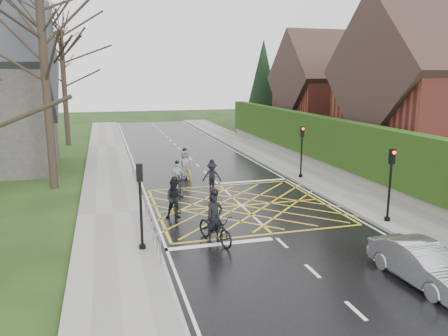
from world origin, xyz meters
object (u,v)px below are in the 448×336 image
cyclist_rear (215,225)px  cyclist_lead (185,168)px  cyclist_back (175,203)px  cyclist_mid (212,180)px  car (423,264)px  cyclist_front (178,179)px

cyclist_rear → cyclist_lead: size_ratio=1.11×
cyclist_back → cyclist_mid: cyclist_back is taller
cyclist_mid → car: 12.57m
cyclist_back → cyclist_mid: 4.87m
car → cyclist_lead: bearing=102.9°
cyclist_rear → cyclist_mid: size_ratio=1.20×
car → cyclist_mid: bearing=103.2°
cyclist_rear → cyclist_back: cyclist_rear is taller
cyclist_back → cyclist_lead: cyclist_lead is taller
cyclist_front → car: 13.94m
cyclist_front → cyclist_lead: (0.87, 2.42, 0.06)m
cyclist_mid → cyclist_front: (-1.75, 0.84, -0.04)m
cyclist_back → car: cyclist_back is taller
cyclist_back → cyclist_front: bearing=86.5°
cyclist_lead → car: 15.95m
cyclist_back → car: (6.17, -8.01, -0.11)m
cyclist_lead → car: bearing=-84.8°
car → cyclist_front: bearing=109.1°
car → cyclist_back: bearing=124.6°
cyclist_mid → cyclist_rear: bearing=-89.7°
cyclist_back → cyclist_mid: (2.68, 4.07, -0.08)m
cyclist_back → cyclist_lead: (1.80, 7.32, -0.06)m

